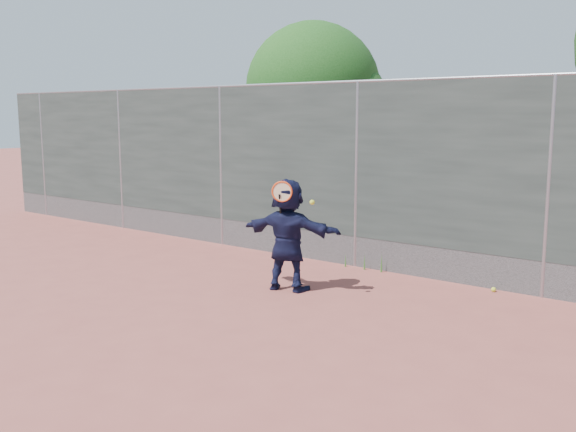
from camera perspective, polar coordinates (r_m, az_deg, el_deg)
The scene contains 7 objects.
ground at distance 8.04m, azimuth -7.35°, elevation -9.05°, with size 80.00×80.00×0.00m, color #9E4C42.
player at distance 9.08m, azimuth 0.00°, elevation -1.67°, with size 1.49×0.47×1.60m, color #131636.
ball_ground at distance 9.58m, azimuth 17.81°, elevation -6.24°, with size 0.07×0.07×0.07m, color #C9D72F.
fence at distance 10.46m, azimuth 6.12°, elevation 4.02°, with size 20.00×0.06×3.03m.
swing_action at distance 8.77m, azimuth -0.28°, elevation 1.98°, with size 0.67×0.16×0.51m.
tree_left at distance 14.54m, azimuth 2.84°, elevation 10.81°, with size 3.15×3.00×4.53m.
weed_clump at distance 10.44m, azimuth 7.04°, elevation -4.07°, with size 0.68×0.07×0.30m.
Camera 1 is at (5.41, -5.40, 2.49)m, focal length 40.00 mm.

